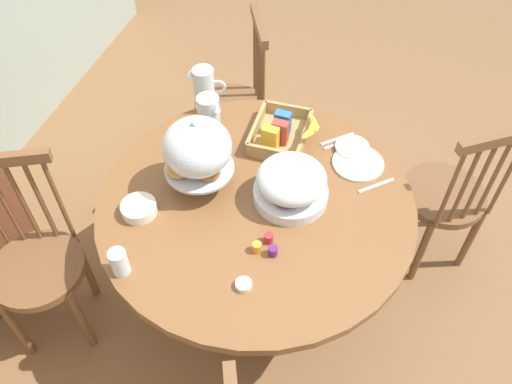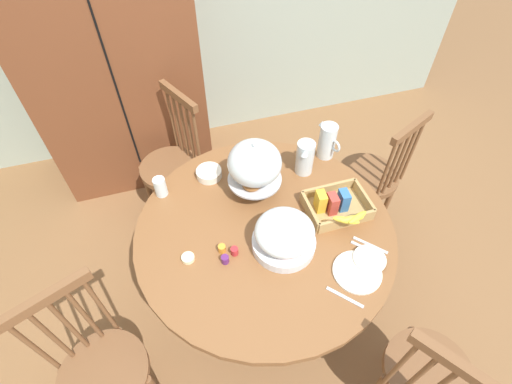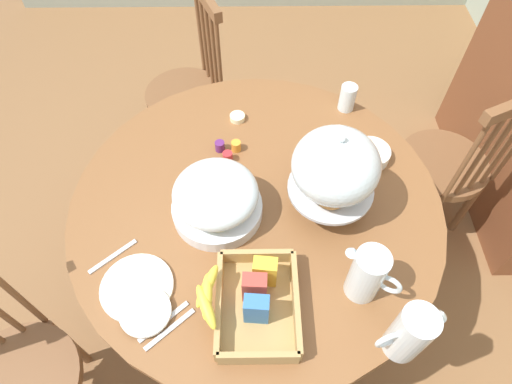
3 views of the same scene
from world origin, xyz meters
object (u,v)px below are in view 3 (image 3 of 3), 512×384
Objects in this scene: china_plate_large at (137,287)px; cereal_bowl at (370,154)px; cereal_basket at (252,299)px; drinking_glass at (348,98)px; butter_dish at (237,117)px; windsor_chair_by_cabinet at (189,93)px; china_plate_small at (145,312)px; orange_juice_pitcher at (366,276)px; windsor_chair_near_window at (447,167)px; fruit_platter_covered at (216,198)px; pastry_stand_with_dome at (335,168)px; windsor_chair_facing_door at (17,377)px; dining_table at (256,230)px; milk_pitcher at (408,335)px.

china_plate_large is 0.93m from cereal_bowl.
cereal_basket is 1.44× the size of china_plate_large.
drinking_glass reaches higher than butter_dish.
windsor_chair_by_cabinet reaches higher than china_plate_small.
orange_juice_pitcher reaches higher than cereal_bowl.
orange_juice_pitcher is at bearing -38.52° from windsor_chair_near_window.
fruit_platter_covered is 0.60m from cereal_bowl.
china_plate_large is 0.09m from china_plate_small.
fruit_platter_covered reaches higher than drinking_glass.
pastry_stand_with_dome reaches higher than china_plate_small.
windsor_chair_facing_door is 16.25× the size of butter_dish.
cereal_bowl is 0.28m from drinking_glass.
drinking_glass is at bearing 140.96° from china_plate_small.
dining_table is 0.45m from cereal_basket.
drinking_glass is at bearing 59.15° from windsor_chair_by_cabinet.
cereal_basket is at bearing 80.51° from china_plate_large.
milk_pitcher is at bearing 25.89° from orange_juice_pitcher.
china_plate_large is at bearing -154.29° from china_plate_small.
milk_pitcher reaches higher than china_plate_small.
cereal_basket is (0.35, -0.26, -0.15)m from pastry_stand_with_dome.
pastry_stand_with_dome reaches higher than orange_juice_pitcher.
butter_dish is (0.06, -0.44, -0.04)m from drinking_glass.
china_plate_small is (0.35, -0.19, -0.07)m from fruit_platter_covered.
butter_dish is at bearing -82.16° from drinking_glass.
windsor_chair_near_window is 3.09× the size of cereal_basket.
fruit_platter_covered is (0.42, -0.99, 0.37)m from windsor_chair_near_window.
butter_dish is (0.48, 0.27, 0.30)m from windsor_chair_by_cabinet.
drinking_glass reaches higher than dining_table.
cereal_basket is at bearing 4.01° from butter_dish.
fruit_platter_covered is 1.50× the size of orange_juice_pitcher.
orange_juice_pitcher is at bearing 28.27° from windsor_chair_by_cabinet.
windsor_chair_facing_door is at bearing -80.79° from cereal_basket.
windsor_chair_near_window and windsor_chair_by_cabinet have the same top height.
dining_table is at bearing 9.97° from butter_dish.
windsor_chair_by_cabinet is 3.09× the size of cereal_basket.
windsor_chair_facing_door is at bearing -55.90° from fruit_platter_covered.
pastry_stand_with_dome is (0.02, 0.24, 0.40)m from dining_table.
pastry_stand_with_dome is (-0.48, 1.04, 0.49)m from windsor_chair_facing_door.
cereal_basket reaches higher than cereal_bowl.
dining_table is 4.28× the size of fruit_platter_covered.
china_plate_small is (0.77, -1.19, 0.30)m from windsor_chair_near_window.
windsor_chair_by_cabinet is 3.25× the size of fruit_platter_covered.
windsor_chair_by_cabinet is 1.07m from cereal_bowl.
pastry_stand_with_dome is (0.90, 0.58, 0.49)m from windsor_chair_by_cabinet.
drinking_glass reaches higher than cereal_bowl.
windsor_chair_facing_door is at bearing -18.35° from windsor_chair_by_cabinet.
windsor_chair_near_window is at bearing 122.90° from china_plate_small.
windsor_chair_facing_door is at bearing -57.80° from dining_table.
dining_table is 5.83× the size of china_plate_large.
windsor_chair_by_cabinet is at bearing -165.54° from cereal_basket.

